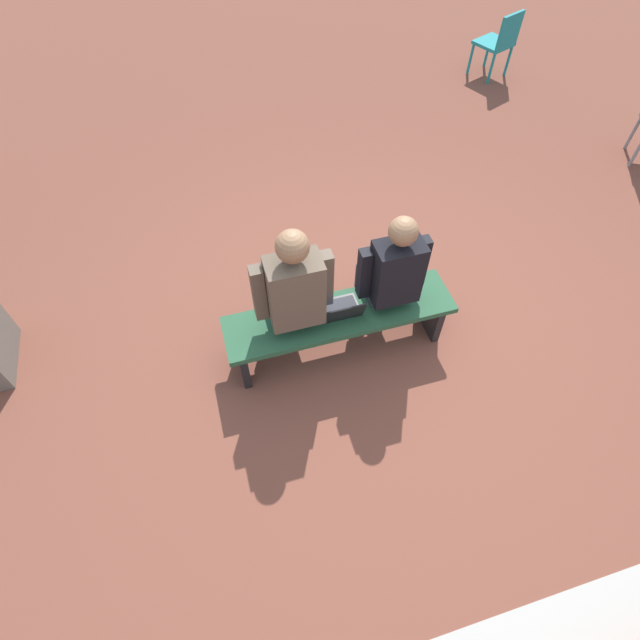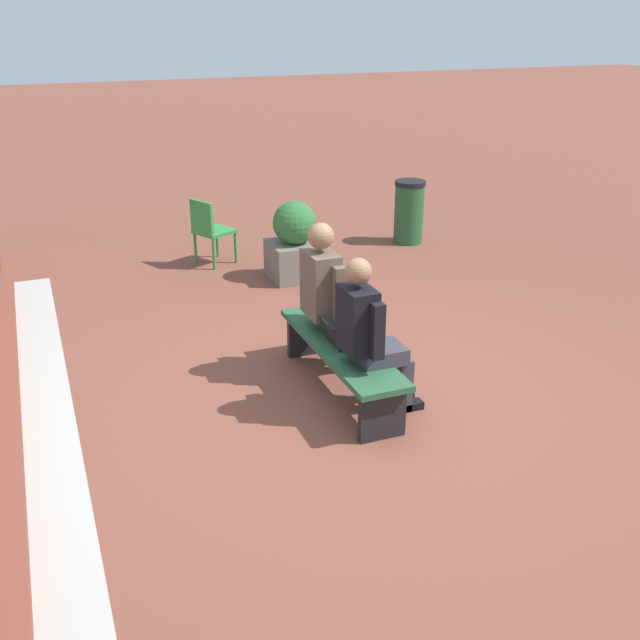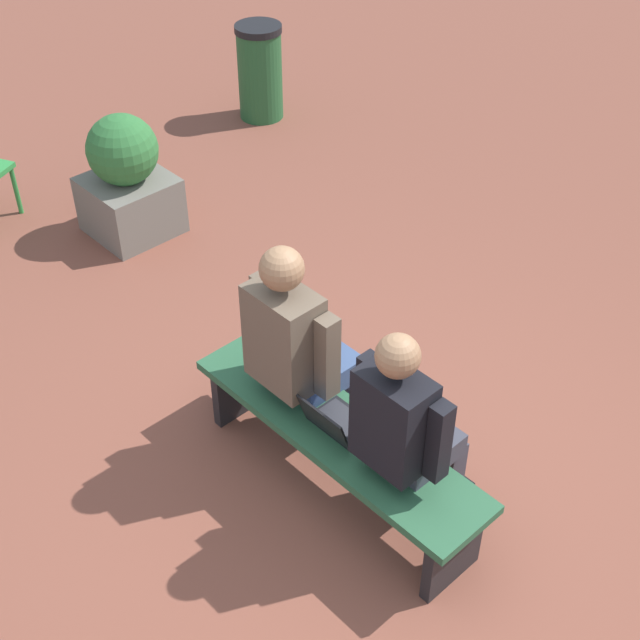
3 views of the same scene
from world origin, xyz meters
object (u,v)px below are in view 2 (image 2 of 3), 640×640
person_adult (333,296)px  litter_bin (409,212)px  planter (295,243)px  laptop (340,338)px  bench (341,354)px  person_student (369,332)px  plastic_chair_mid_courtyard (209,228)px

person_adult → litter_bin: 4.19m
planter → litter_bin: bearing=-67.5°
person_adult → planter: size_ratio=1.49×
laptop → planter: planter is taller
laptop → planter: bearing=-12.6°
bench → laptop: size_ratio=5.62×
planter → person_student: bearing=170.2°
person_student → planter: person_student is taller
bench → person_student: 0.54m
bench → plastic_chair_mid_courtyard: size_ratio=2.14×
person_adult → plastic_chair_mid_courtyard: (3.39, 0.26, -0.26)m
person_student → litter_bin: (4.09, -2.52, -0.28)m
plastic_chair_mid_courtyard → planter: planter is taller
person_adult → laptop: 0.43m
plastic_chair_mid_courtyard → litter_bin: (-0.05, -2.78, -0.05)m
bench → person_adult: (0.35, -0.07, 0.38)m
bench → litter_bin: bearing=-35.1°
bench → person_adult: bearing=-11.4°
bench → litter_bin: (3.68, -2.59, 0.08)m
person_student → laptop: person_student is taller
person_student → planter: 3.34m
bench → plastic_chair_mid_courtyard: (3.74, 0.19, 0.13)m
bench → person_student: size_ratio=1.36×
laptop → bench: bearing=-87.7°
plastic_chair_mid_courtyard → planter: (-0.86, -0.82, -0.04)m
laptop → planter: size_ratio=0.34×
person_adult → plastic_chair_mid_courtyard: bearing=4.4°
bench → laptop: (-0.00, 0.01, 0.15)m
person_adult → plastic_chair_mid_courtyard: person_adult is taller
person_student → planter: bearing=-9.8°
person_student → person_adult: size_ratio=0.95×
laptop → person_adult: bearing=-13.3°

